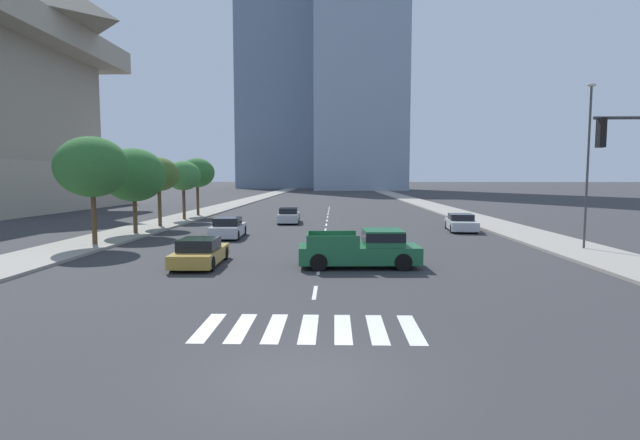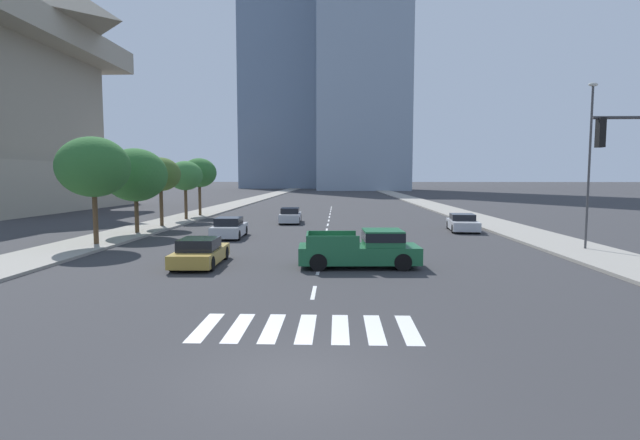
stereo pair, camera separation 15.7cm
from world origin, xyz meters
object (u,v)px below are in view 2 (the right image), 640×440
(pickup_truck, at_px, (365,249))
(street_tree_fourth, at_px, (185,176))
(street_tree_nearest, at_px, (93,167))
(street_lamp_east, at_px, (590,155))
(sedan_silver_2, at_px, (290,216))
(street_tree_fifth, at_px, (199,173))
(sedan_silver_0, at_px, (463,223))
(sedan_gold_3, at_px, (200,253))
(sedan_silver_1, at_px, (229,228))
(street_tree_second, at_px, (135,175))
(street_tree_third, at_px, (160,175))

(pickup_truck, height_order, street_tree_fourth, street_tree_fourth)
(street_tree_nearest, bearing_deg, pickup_truck, -21.26)
(street_lamp_east, xyz_separation_m, street_tree_nearest, (-27.40, 0.83, -0.60))
(sedan_silver_2, bearing_deg, street_tree_fifth, 54.67)
(pickup_truck, height_order, street_tree_nearest, street_tree_nearest)
(pickup_truck, distance_m, street_tree_nearest, 16.72)
(sedan_silver_0, relative_size, street_lamp_east, 0.52)
(sedan_gold_3, relative_size, street_tree_fifth, 0.76)
(sedan_silver_1, bearing_deg, sedan_gold_3, -176.60)
(pickup_truck, height_order, sedan_silver_0, pickup_truck)
(street_lamp_east, xyz_separation_m, street_tree_fourth, (-27.40, 17.50, -1.05))
(sedan_silver_0, xyz_separation_m, sedan_gold_3, (-15.55, -14.60, -0.01))
(sedan_gold_3, distance_m, street_tree_nearest, 10.41)
(street_lamp_east, relative_size, street_tree_nearest, 1.43)
(sedan_silver_1, relative_size, street_lamp_east, 0.49)
(sedan_silver_1, relative_size, street_tree_fifth, 0.74)
(pickup_truck, relative_size, street_tree_fourth, 1.01)
(street_tree_second, bearing_deg, sedan_gold_3, -56.00)
(pickup_truck, relative_size, sedan_silver_2, 1.24)
(sedan_silver_1, xyz_separation_m, street_tree_fifth, (-6.80, 16.91, 3.80))
(street_tree_second, bearing_deg, street_lamp_east, -13.45)
(sedan_silver_1, height_order, street_tree_fourth, street_tree_fourth)
(sedan_gold_3, distance_m, street_tree_fourth, 23.96)
(street_lamp_east, bearing_deg, pickup_truck, -157.42)
(street_tree_second, bearing_deg, street_tree_fifth, 90.00)
(sedan_silver_2, distance_m, street_tree_nearest, 18.15)
(street_tree_nearest, xyz_separation_m, street_tree_second, (0.00, 5.73, -0.43))
(sedan_gold_3, height_order, street_tree_fifth, street_tree_fifth)
(street_lamp_east, relative_size, street_tree_fifth, 1.53)
(pickup_truck, bearing_deg, sedan_gold_3, 176.08)
(sedan_gold_3, xyz_separation_m, street_tree_fifth, (-7.72, 26.94, 3.85))
(sedan_silver_0, relative_size, sedan_gold_3, 1.06)
(street_tree_nearest, bearing_deg, street_tree_fifth, 90.00)
(street_lamp_east, height_order, street_tree_nearest, street_lamp_east)
(street_tree_nearest, distance_m, street_tree_third, 10.49)
(sedan_silver_2, height_order, street_lamp_east, street_lamp_east)
(pickup_truck, distance_m, sedan_silver_0, 16.85)
(street_tree_fourth, bearing_deg, street_tree_third, -90.00)
(street_lamp_east, xyz_separation_m, street_tree_third, (-27.40, 11.31, -0.96))
(pickup_truck, height_order, street_tree_fifth, street_tree_fifth)
(sedan_silver_0, height_order, sedan_gold_3, sedan_silver_0)
(sedan_silver_1, xyz_separation_m, street_tree_nearest, (-6.80, -4.31, 3.95))
(sedan_silver_0, xyz_separation_m, street_tree_fourth, (-23.28, 7.81, 3.52))
(sedan_silver_1, height_order, street_lamp_east, street_lamp_east)
(street_tree_third, xyz_separation_m, street_tree_fourth, (0.00, 6.19, -0.09))
(sedan_silver_1, relative_size, street_tree_third, 0.79)
(street_tree_fourth, bearing_deg, street_tree_fifth, 90.00)
(street_tree_nearest, bearing_deg, street_tree_second, 90.00)
(sedan_silver_2, relative_size, street_tree_third, 0.81)
(street_tree_fifth, bearing_deg, street_tree_third, -90.00)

